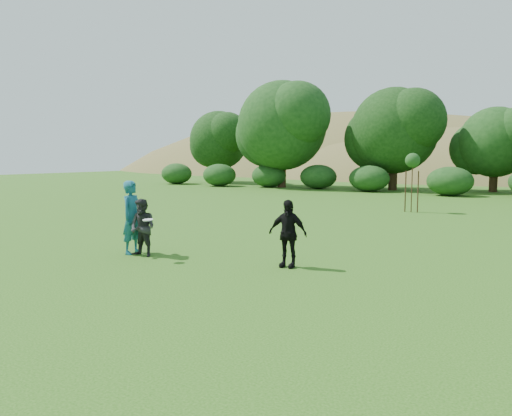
{
  "coord_description": "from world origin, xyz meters",
  "views": [
    {
      "loc": [
        8.45,
        -9.98,
        2.74
      ],
      "look_at": [
        0.0,
        3.0,
        1.1
      ],
      "focal_mm": 35.0,
      "sensor_mm": 36.0,
      "label": 1
    }
  ],
  "objects_px": {
    "player_black": "(288,233)",
    "sapling": "(413,162)",
    "player_teal": "(132,217)",
    "player_grey": "(143,228)"
  },
  "relations": [
    {
      "from": "player_grey",
      "to": "sapling",
      "type": "relative_size",
      "value": 0.55
    },
    {
      "from": "player_teal",
      "to": "player_black",
      "type": "height_order",
      "value": "player_teal"
    },
    {
      "from": "player_teal",
      "to": "player_black",
      "type": "bearing_deg",
      "value": -87.67
    },
    {
      "from": "sapling",
      "to": "player_grey",
      "type": "bearing_deg",
      "value": -101.89
    },
    {
      "from": "player_teal",
      "to": "player_black",
      "type": "xyz_separation_m",
      "value": [
        4.45,
        0.88,
        -0.19
      ]
    },
    {
      "from": "player_grey",
      "to": "sapling",
      "type": "distance_m",
      "value": 15.08
    },
    {
      "from": "player_black",
      "to": "sapling",
      "type": "relative_size",
      "value": 0.59
    },
    {
      "from": "player_black",
      "to": "sapling",
      "type": "distance_m",
      "value": 13.78
    },
    {
      "from": "player_black",
      "to": "player_grey",
      "type": "bearing_deg",
      "value": -173.32
    },
    {
      "from": "sapling",
      "to": "player_black",
      "type": "bearing_deg",
      "value": -86.43
    }
  ]
}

